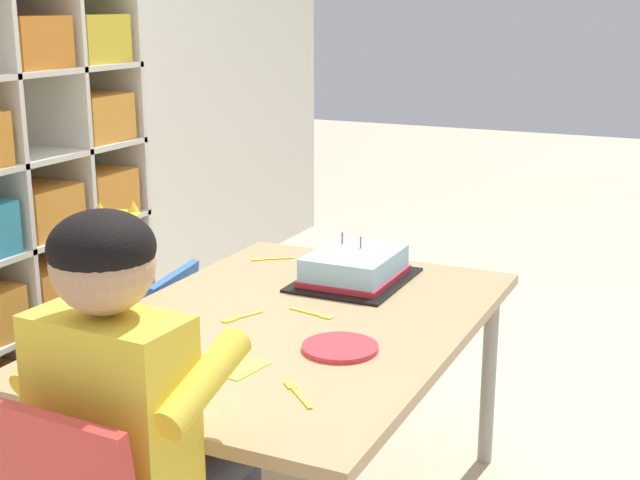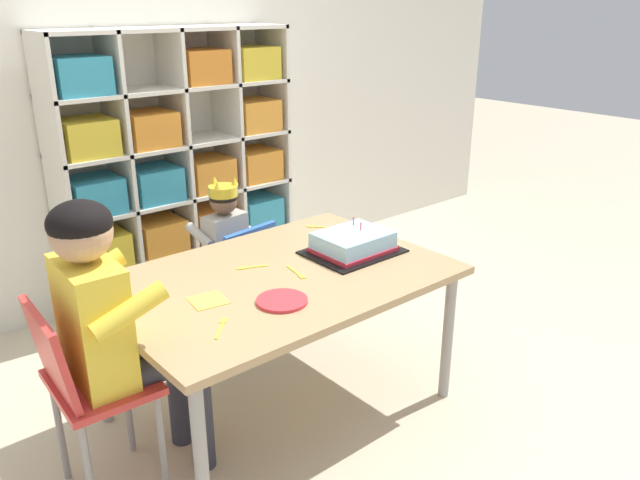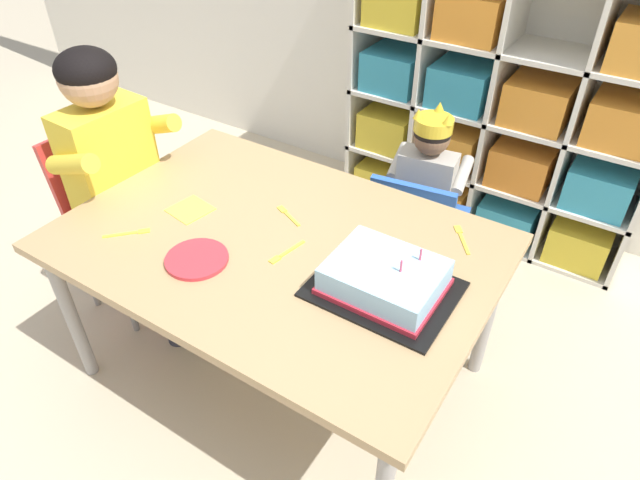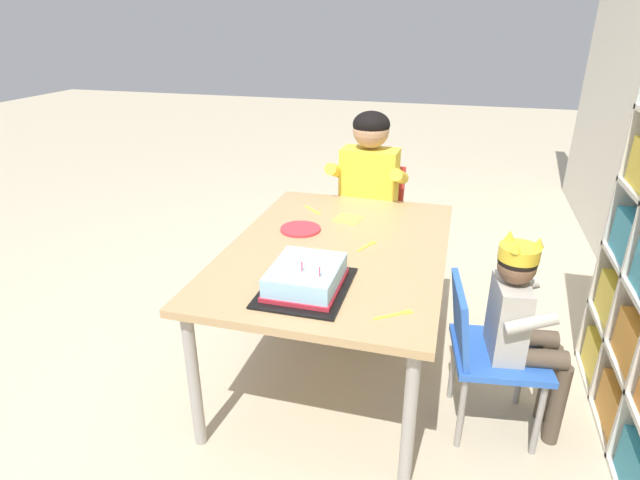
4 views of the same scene
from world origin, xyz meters
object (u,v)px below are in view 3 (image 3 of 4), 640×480
Objects in this scene: paper_plate_stack at (526,334)px; fork_near_child_seat at (162,216)px; activity_table at (288,307)px; fork_beside_plate_stack at (53,250)px; classroom_chair_blue at (431,320)px; adult_helper_seated at (79,176)px; classroom_chair_adult_side at (44,257)px; birthday_cake_on_tray at (335,267)px; fork_at_table_front_edge at (148,252)px; fork_by_napkin at (248,241)px; fork_near_cake_tray at (95,276)px; child_with_crown at (446,257)px.

paper_plate_stack is 1.46× the size of fork_near_child_seat.
fork_beside_plate_stack is (-0.52, -0.10, 0.07)m from activity_table.
paper_plate_stack is (0.35, -0.58, 0.26)m from classroom_chair_blue.
fork_near_child_seat is (-0.62, -0.22, 0.25)m from classroom_chair_blue.
paper_plate_stack is at bearing -123.74° from adult_helper_seated.
classroom_chair_adult_side reaches higher than fork_near_child_seat.
birthday_cake_on_tray is 0.63m from fork_beside_plate_stack.
paper_plate_stack is 1.46× the size of fork_at_table_front_edge.
classroom_chair_adult_side reaches higher than fork_at_table_front_edge.
activity_table is at bearing 73.53° from fork_by_napkin.
fork_by_napkin is 1.07× the size of fork_near_cake_tray.
classroom_chair_adult_side is 0.54m from fork_at_table_front_edge.
birthday_cake_on_tray is at bearing 84.46° from fork_by_napkin.
fork_near_child_seat is at bearing 19.81° from classroom_chair_blue.
fork_by_napkin is 0.36m from fork_near_cake_tray.
fork_near_cake_tray is at bearing 85.57° from fork_near_child_seat.
fork_at_table_front_edge is 0.22m from fork_by_napkin.
activity_table is 0.75m from adult_helper_seated.
fork_by_napkin is (0.53, -0.06, -0.08)m from adult_helper_seated.
fork_near_cake_tray is (-0.33, -0.19, 0.07)m from activity_table.
fork_near_cake_tray is at bearing -144.75° from classroom_chair_adult_side.
classroom_chair_blue is 5.12× the size of fork_near_child_seat.
child_with_crown is at bearing -143.80° from fork_beside_plate_stack.
paper_plate_stack reaches higher than fork_beside_plate_stack.
activity_table is at bearing 71.04° from classroom_chair_blue.
classroom_chair_adult_side reaches higher than activity_table.
classroom_chair_adult_side is 1.35m from paper_plate_stack.
fork_by_napkin reaches higher than activity_table.
adult_helper_seated is 8.82× the size of fork_at_table_front_edge.
classroom_chair_adult_side is at bearing 16.06° from classroom_chair_blue.
classroom_chair_blue is 0.70m from fork_near_child_seat.
fork_beside_plate_stack is (-0.67, -0.65, 0.11)m from child_with_crown.
classroom_chair_adult_side is at bearing -39.98° from fork_at_table_front_edge.
fork_beside_plate_stack is at bearing 57.80° from fork_near_child_seat.
fork_beside_plate_stack is at bearing -166.75° from adult_helper_seated.
paper_plate_stack is at bearing 136.64° from fork_near_child_seat.
child_with_crown is at bearing -85.66° from adult_helper_seated.
child_with_crown reaches higher than fork_near_cake_tray.
fork_by_napkin is 0.42m from fork_beside_plate_stack.
child_with_crown is 0.73× the size of adult_helper_seated.
fork_by_napkin is (-0.17, 0.14, 0.07)m from activity_table.
fork_beside_plate_stack is (-1.02, 0.04, -0.01)m from paper_plate_stack.
classroom_chair_blue is 0.83m from fork_near_cake_tray.
classroom_chair_adult_side is 0.68× the size of adult_helper_seated.
fork_near_child_seat is 0.84× the size of fork_beside_plate_stack.
fork_near_child_seat is (-0.14, 0.25, 0.00)m from fork_at_table_front_edge.
child_with_crown is (-0.00, 0.11, 0.13)m from classroom_chair_blue.
fork_by_napkin is at bearing -151.40° from fork_at_table_front_edge.
child_with_crown is 2.41× the size of birthday_cake_on_tray.
fork_near_child_seat reaches higher than activity_table.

